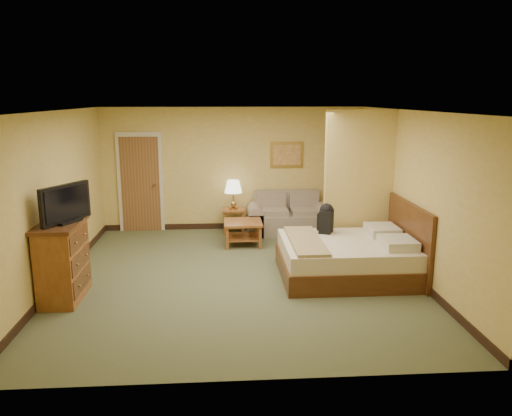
{
  "coord_description": "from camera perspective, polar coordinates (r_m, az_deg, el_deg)",
  "views": [
    {
      "loc": [
        -0.24,
        -7.53,
        2.8
      ],
      "look_at": [
        0.33,
        0.6,
        0.98
      ],
      "focal_mm": 35.0,
      "sensor_mm": 36.0,
      "label": 1
    }
  ],
  "objects": [
    {
      "name": "side_table",
      "position": [
        10.48,
        -2.58,
        -1.03
      ],
      "size": [
        0.46,
        0.46,
        0.51
      ],
      "color": "brown",
      "rests_on": "floor"
    },
    {
      "name": "tv",
      "position": [
        7.29,
        -20.93,
        0.35
      ],
      "size": [
        0.46,
        0.8,
        0.53
      ],
      "rotation": [
        0.0,
        0.0,
        -0.49
      ],
      "color": "black",
      "rests_on": "dresser"
    },
    {
      "name": "back_wall",
      "position": [
        10.64,
        -2.66,
        4.46
      ],
      "size": [
        5.5,
        0.02,
        2.6
      ],
      "primitive_type": "cube",
      "color": "#D7B75B",
      "rests_on": "floor"
    },
    {
      "name": "floor",
      "position": [
        8.04,
        -2.04,
        -7.82
      ],
      "size": [
        6.0,
        6.0,
        0.0
      ],
      "primitive_type": "plane",
      "color": "#525839",
      "rests_on": "ground"
    },
    {
      "name": "bed",
      "position": [
        8.1,
        10.97,
        -5.49
      ],
      "size": [
        2.14,
        1.82,
        1.18
      ],
      "color": "#482410",
      "rests_on": "floor"
    },
    {
      "name": "ceiling",
      "position": [
        7.54,
        -2.2,
        11.05
      ],
      "size": [
        6.0,
        6.0,
        0.0
      ],
      "primitive_type": "plane",
      "rotation": [
        3.14,
        0.0,
        0.0
      ],
      "color": "white",
      "rests_on": "back_wall"
    },
    {
      "name": "right_wall",
      "position": [
        8.24,
        17.37,
        1.51
      ],
      "size": [
        0.02,
        6.0,
        2.6
      ],
      "primitive_type": "cube",
      "color": "#D7B75B",
      "rests_on": "floor"
    },
    {
      "name": "left_wall",
      "position": [
        8.08,
        -22.01,
        0.95
      ],
      "size": [
        0.02,
        6.0,
        2.6
      ],
      "primitive_type": "cube",
      "color": "#D7B75B",
      "rests_on": "floor"
    },
    {
      "name": "wall_picture",
      "position": [
        10.66,
        3.53,
        6.09
      ],
      "size": [
        0.71,
        0.04,
        0.55
      ],
      "color": "#B78E3F",
      "rests_on": "back_wall"
    },
    {
      "name": "dresser",
      "position": [
        7.51,
        -21.19,
        -5.64
      ],
      "size": [
        0.55,
        1.04,
        1.11
      ],
      "color": "brown",
      "rests_on": "floor"
    },
    {
      "name": "partition",
      "position": [
        8.91,
        11.64,
        2.63
      ],
      "size": [
        1.2,
        0.15,
        2.6
      ],
      "primitive_type": "cube",
      "color": "#D7B75B",
      "rests_on": "floor"
    },
    {
      "name": "backpack",
      "position": [
        8.39,
        8.05,
        -1.06
      ],
      "size": [
        0.29,
        0.34,
        0.5
      ],
      "rotation": [
        0.0,
        0.0,
        -0.43
      ],
      "color": "black",
      "rests_on": "bed"
    },
    {
      "name": "table_lamp",
      "position": [
        10.35,
        -2.62,
        2.37
      ],
      "size": [
        0.37,
        0.37,
        0.6
      ],
      "color": "#A7793D",
      "rests_on": "side_table"
    },
    {
      "name": "coffee_table",
      "position": [
        9.61,
        -1.5,
        -2.3
      ],
      "size": [
        0.72,
        0.72,
        0.46
      ],
      "rotation": [
        0.0,
        0.0,
        0.0
      ],
      "color": "brown",
      "rests_on": "floor"
    },
    {
      "name": "loveseat",
      "position": [
        10.5,
        3.72,
        -1.33
      ],
      "size": [
        1.71,
        0.79,
        0.86
      ],
      "color": "gray",
      "rests_on": "floor"
    },
    {
      "name": "baseboard",
      "position": [
        10.87,
        -2.59,
        -2.03
      ],
      "size": [
        5.5,
        0.02,
        0.12
      ],
      "primitive_type": "cube",
      "color": "black",
      "rests_on": "floor"
    },
    {
      "name": "door",
      "position": [
        10.78,
        -13.07,
        2.81
      ],
      "size": [
        0.94,
        0.16,
        2.1
      ],
      "color": "beige",
      "rests_on": "floor"
    }
  ]
}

